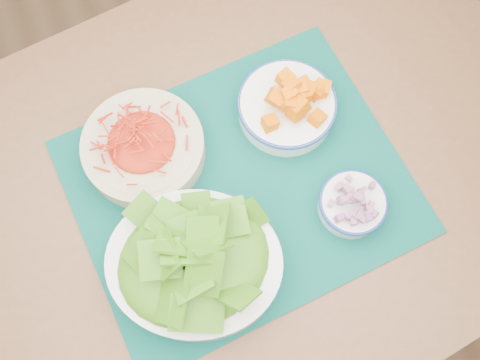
% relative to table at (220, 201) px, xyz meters
% --- Properties ---
extents(ground, '(4.00, 4.00, 0.00)m').
position_rel_table_xyz_m(ground, '(-0.09, 0.16, -0.66)').
color(ground, '#9C724B').
rests_on(ground, ground).
extents(table, '(1.43, 1.07, 0.75)m').
position_rel_table_xyz_m(table, '(0.00, 0.00, 0.00)').
color(table, brown).
rests_on(table, ground).
extents(placemat, '(0.61, 0.52, 0.00)m').
position_rel_table_xyz_m(placemat, '(0.04, -0.01, 0.09)').
color(placemat, '#01332C').
rests_on(placemat, table).
extents(carrot_bowl, '(0.28, 0.28, 0.08)m').
position_rel_table_xyz_m(carrot_bowl, '(-0.10, 0.10, 0.13)').
color(carrot_bowl, beige).
rests_on(carrot_bowl, placemat).
extents(squash_bowl, '(0.23, 0.23, 0.08)m').
position_rel_table_xyz_m(squash_bowl, '(0.17, 0.09, 0.13)').
color(squash_bowl, white).
rests_on(squash_bowl, placemat).
extents(lettuce_bowl, '(0.36, 0.34, 0.13)m').
position_rel_table_xyz_m(lettuce_bowl, '(-0.08, -0.13, 0.15)').
color(lettuce_bowl, white).
rests_on(lettuce_bowl, placemat).
extents(onion_bowl, '(0.14, 0.14, 0.06)m').
position_rel_table_xyz_m(onion_bowl, '(0.20, -0.12, 0.12)').
color(onion_bowl, white).
rests_on(onion_bowl, placemat).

